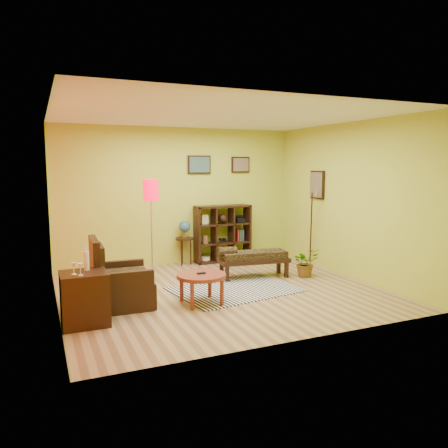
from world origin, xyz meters
name	(u,v)px	position (x,y,z in m)	size (l,w,h in m)	color
ground	(221,291)	(0.00, 0.00, 0.00)	(5.00, 5.00, 0.00)	tan
room_shell	(215,180)	(-0.09, 0.01, 1.80)	(5.04, 4.54, 2.82)	#B7C93F
zebra_rug	(235,289)	(0.23, -0.04, 0.01)	(1.95, 1.42, 0.01)	white
coffee_table	(201,278)	(-0.53, -0.50, 0.39)	(0.73, 0.73, 0.47)	brown
armchair	(118,286)	(-1.68, -0.14, 0.31)	(0.87, 0.87, 1.01)	black
side_cabinet	(85,298)	(-2.20, -0.72, 0.35)	(0.58, 0.53, 1.00)	black
floor_lamp	(151,199)	(-0.87, 1.07, 1.45)	(0.27, 0.27, 1.79)	silver
globe_table	(185,232)	(0.05, 2.05, 0.69)	(0.37, 0.37, 0.91)	black
cube_shelf	(223,234)	(0.91, 2.03, 0.60)	(1.20, 0.35, 1.20)	black
bench	(252,257)	(0.85, 0.56, 0.38)	(1.33, 0.62, 0.59)	black
potted_plant	(305,265)	(1.79, 0.24, 0.21)	(0.48, 0.53, 0.41)	#26661E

